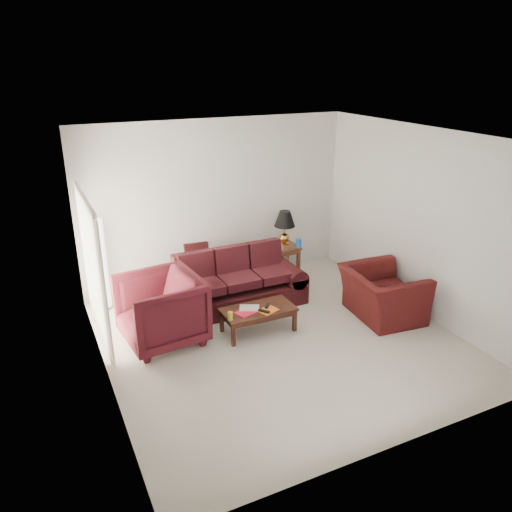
{
  "coord_description": "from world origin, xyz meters",
  "views": [
    {
      "loc": [
        -3.12,
        -5.73,
        3.93
      ],
      "look_at": [
        0.0,
        0.85,
        1.05
      ],
      "focal_mm": 35.0,
      "sensor_mm": 36.0,
      "label": 1
    }
  ],
  "objects_px": {
    "armchair_right": "(382,294)",
    "coffee_table": "(258,320)",
    "armchair_left": "(161,310)",
    "floor_lamp": "(101,264)",
    "sofa": "(237,281)",
    "end_table": "(283,260)"
  },
  "relations": [
    {
      "from": "floor_lamp",
      "to": "armchair_left",
      "type": "relative_size",
      "value": 1.39
    },
    {
      "from": "end_table",
      "to": "armchair_right",
      "type": "distance_m",
      "value": 2.29
    },
    {
      "from": "armchair_left",
      "to": "coffee_table",
      "type": "height_order",
      "value": "armchair_left"
    },
    {
      "from": "armchair_left",
      "to": "coffee_table",
      "type": "bearing_deg",
      "value": 70.23
    },
    {
      "from": "armchair_left",
      "to": "sofa",
      "type": "bearing_deg",
      "value": 106.05
    },
    {
      "from": "end_table",
      "to": "coffee_table",
      "type": "xyz_separation_m",
      "value": [
        -1.38,
        -1.78,
        -0.1
      ]
    },
    {
      "from": "armchair_left",
      "to": "armchair_right",
      "type": "distance_m",
      "value": 3.53
    },
    {
      "from": "armchair_right",
      "to": "coffee_table",
      "type": "xyz_separation_m",
      "value": [
        -2.03,
        0.41,
        -0.2
      ]
    },
    {
      "from": "sofa",
      "to": "armchair_right",
      "type": "distance_m",
      "value": 2.4
    },
    {
      "from": "sofa",
      "to": "coffee_table",
      "type": "xyz_separation_m",
      "value": [
        -0.04,
        -0.93,
        -0.27
      ]
    },
    {
      "from": "end_table",
      "to": "coffee_table",
      "type": "bearing_deg",
      "value": -127.78
    },
    {
      "from": "sofa",
      "to": "armchair_left",
      "type": "bearing_deg",
      "value": -155.55
    },
    {
      "from": "coffee_table",
      "to": "floor_lamp",
      "type": "bearing_deg",
      "value": 144.12
    },
    {
      "from": "end_table",
      "to": "armchair_left",
      "type": "xyz_separation_m",
      "value": [
        -2.79,
        -1.42,
        0.22
      ]
    },
    {
      "from": "armchair_right",
      "to": "coffee_table",
      "type": "height_order",
      "value": "armchair_right"
    },
    {
      "from": "floor_lamp",
      "to": "armchair_right",
      "type": "height_order",
      "value": "floor_lamp"
    },
    {
      "from": "armchair_left",
      "to": "coffee_table",
      "type": "relative_size",
      "value": 1.02
    },
    {
      "from": "floor_lamp",
      "to": "armchair_right",
      "type": "relative_size",
      "value": 1.29
    },
    {
      "from": "end_table",
      "to": "sofa",
      "type": "bearing_deg",
      "value": -147.68
    },
    {
      "from": "coffee_table",
      "to": "sofa",
      "type": "bearing_deg",
      "value": 93.83
    },
    {
      "from": "sofa",
      "to": "end_table",
      "type": "relative_size",
      "value": 3.83
    },
    {
      "from": "coffee_table",
      "to": "armchair_left",
      "type": "bearing_deg",
      "value": 172.45
    }
  ]
}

